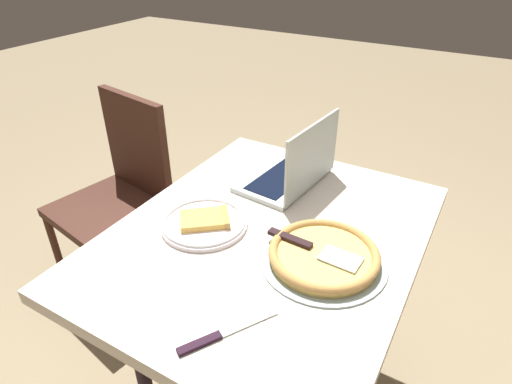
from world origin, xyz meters
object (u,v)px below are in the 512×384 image
Objects in this scene: table_knife at (219,336)px; chair_near at (121,188)px; laptop at (293,171)px; pizza_tray at (324,255)px; pizza_plate at (204,222)px; dining_table at (267,252)px.

chair_near is (-0.63, -0.99, -0.24)m from table_knife.
pizza_tray is at bearing 37.65° from laptop.
laptop is 1.02× the size of pizza_tray.
chair_near reaches higher than table_knife.
pizza_plate is (0.36, -0.12, -0.04)m from laptop.
laptop is at bearing -168.64° from dining_table.
laptop is 1.61× the size of table_knife.
pizza_tray is at bearing 75.66° from chair_near.
dining_table is 0.23m from pizza_tray.
laptop is 0.89m from chair_near.
table_knife is at bearing 39.98° from pizza_plate.
laptop reaches higher than pizza_plate.
chair_near is (-0.24, -0.89, -0.16)m from dining_table.
dining_table is at bearing 11.36° from laptop.
pizza_plate is 0.82m from chair_near.
dining_table is 0.42m from table_knife.
pizza_plate is 0.43m from table_knife.
table_knife reaches higher than dining_table.
chair_near reaches higher than pizza_plate.
table_knife is at bearing 13.09° from dining_table.
pizza_tray is 0.37× the size of chair_near.
table_knife is (0.33, 0.27, -0.01)m from pizza_plate.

